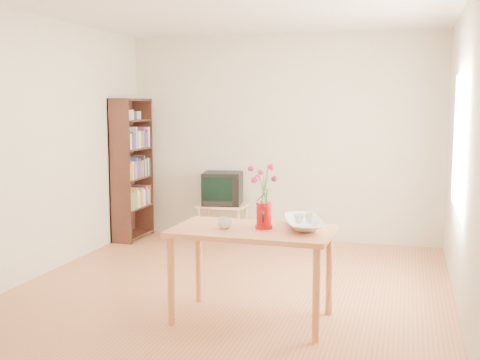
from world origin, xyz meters
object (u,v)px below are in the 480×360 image
(table, at_px, (252,240))
(television, at_px, (223,188))
(mug, at_px, (225,223))
(pitcher, at_px, (264,217))
(bowl, at_px, (304,202))

(table, xyz_separation_m, television, (-1.09, 2.71, 0.01))
(table, bearing_deg, mug, -161.06)
(television, bearing_deg, pitcher, -74.88)
(pitcher, distance_m, television, 2.92)
(bowl, distance_m, television, 2.96)
(bowl, bearing_deg, mug, -159.53)
(table, relative_size, television, 2.41)
(table, height_order, bowl, bowl)
(bowl, bearing_deg, table, -157.85)
(table, xyz_separation_m, bowl, (0.38, 0.16, 0.30))
(pitcher, relative_size, mug, 1.89)
(bowl, bearing_deg, television, 119.97)
(mug, relative_size, bowl, 0.26)
(table, distance_m, television, 2.92)
(table, relative_size, bowl, 2.93)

